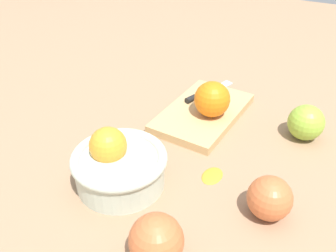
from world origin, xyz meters
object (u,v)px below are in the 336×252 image
knife (203,94)px  apple_front_left_2 (156,240)px  cutting_board (203,113)px  apple_front_right (306,123)px  apple_front_left (270,198)px  orange_on_board (210,99)px  bowl (118,165)px

knife → apple_front_left_2: bearing=-166.7°
cutting_board → apple_front_right: size_ratio=3.35×
knife → cutting_board: bearing=-157.7°
knife → apple_front_left_2: size_ratio=1.90×
cutting_board → apple_front_left: 0.31m
apple_front_left → orange_on_board: bearing=40.3°
apple_front_left_2 → orange_on_board: bearing=9.3°
cutting_board → orange_on_board: 0.05m
bowl → apple_front_left_2: bowl is taller
cutting_board → apple_front_left_2: apple_front_left_2 is taller
knife → apple_front_left: apple_front_left is taller
cutting_board → knife: 0.06m
knife → apple_front_left: bearing=-141.7°
bowl → cutting_board: size_ratio=0.67×
cutting_board → apple_front_left_2: bearing=-168.1°
knife → apple_front_left_2: apple_front_left_2 is taller
knife → apple_front_left_2: (-0.44, -0.10, 0.02)m
bowl → apple_front_left_2: bearing=-130.1°
orange_on_board → apple_front_left: (-0.22, -0.18, -0.02)m
cutting_board → knife: (0.06, 0.02, 0.01)m
cutting_board → apple_front_left_2: 0.39m
cutting_board → knife: knife is taller
cutting_board → apple_front_right: (0.02, -0.22, 0.03)m
apple_front_right → bowl: bearing=136.4°
cutting_board → apple_front_left_2: size_ratio=3.16×
cutting_board → apple_front_right: apple_front_right is taller
apple_front_right → apple_front_left: apple_front_right is taller
orange_on_board → knife: size_ratio=0.52×
apple_front_right → apple_front_left_2: bearing=160.8°
bowl → apple_front_right: bowl is taller
apple_front_right → apple_front_left: size_ratio=1.02×
knife → apple_front_left: (-0.29, -0.23, 0.01)m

